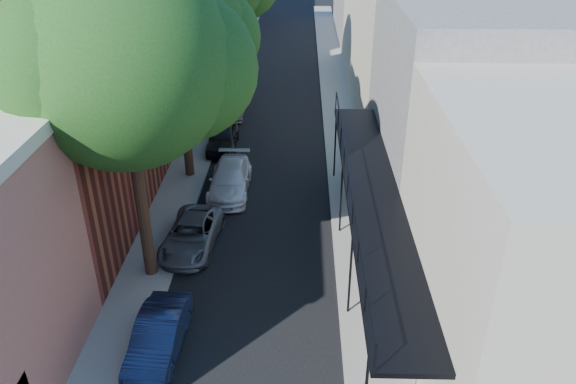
# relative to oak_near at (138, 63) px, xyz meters

# --- Properties ---
(road_surface) EXTENTS (6.00, 64.00, 0.01)m
(road_surface) POSITION_rel_oak_near_xyz_m (3.37, 19.74, -7.87)
(road_surface) COLOR black
(road_surface) RESTS_ON ground
(sidewalk_left) EXTENTS (2.00, 64.00, 0.12)m
(sidewalk_left) POSITION_rel_oak_near_xyz_m (-0.63, 19.74, -7.82)
(sidewalk_left) COLOR gray
(sidewalk_left) RESTS_ON ground
(sidewalk_right) EXTENTS (2.00, 64.00, 0.12)m
(sidewalk_right) POSITION_rel_oak_near_xyz_m (7.37, 19.74, -7.82)
(sidewalk_right) COLOR gray
(sidewalk_right) RESTS_ON ground
(buildings_left) EXTENTS (10.10, 59.10, 12.00)m
(buildings_left) POSITION_rel_oak_near_xyz_m (-5.93, 18.50, -2.94)
(buildings_left) COLOR #B7735D
(buildings_left) RESTS_ON ground
(buildings_right) EXTENTS (9.80, 55.00, 10.00)m
(buildings_right) POSITION_rel_oak_near_xyz_m (12.36, 19.23, -3.45)
(buildings_right) COLOR beige
(buildings_right) RESTS_ON ground
(oak_near) EXTENTS (7.48, 6.80, 11.42)m
(oak_near) POSITION_rel_oak_near_xyz_m (0.00, 0.00, 0.00)
(oak_near) COLOR #372216
(oak_near) RESTS_ON ground
(oak_mid) EXTENTS (6.60, 6.00, 10.20)m
(oak_mid) POSITION_rel_oak_near_xyz_m (-0.05, 7.97, -0.82)
(oak_mid) COLOR #372216
(oak_mid) RESTS_ON ground
(parked_car_b) EXTENTS (1.45, 3.81, 1.24)m
(parked_car_b) POSITION_rel_oak_near_xyz_m (0.77, -4.16, -7.26)
(parked_car_b) COLOR #162246
(parked_car_b) RESTS_ON ground
(parked_car_c) EXTENTS (2.23, 4.28, 1.15)m
(parked_car_c) POSITION_rel_oak_near_xyz_m (0.77, 1.59, -7.30)
(parked_car_c) COLOR slate
(parked_car_c) RESTS_ON ground
(parked_car_d) EXTENTS (1.82, 4.45, 1.29)m
(parked_car_d) POSITION_rel_oak_near_xyz_m (1.75, 6.19, -7.23)
(parked_car_d) COLOR white
(parked_car_d) RESTS_ON ground
(parked_car_e) EXTENTS (1.73, 4.02, 1.35)m
(parked_car_e) POSITION_rel_oak_near_xyz_m (0.77, 11.16, -7.20)
(parked_car_e) COLOR black
(parked_car_e) RESTS_ON ground
(parked_car_f) EXTENTS (1.49, 4.17, 1.37)m
(parked_car_f) POSITION_rel_oak_near_xyz_m (0.77, 16.33, -7.19)
(parked_car_f) COLOR slate
(parked_car_f) RESTS_ON ground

